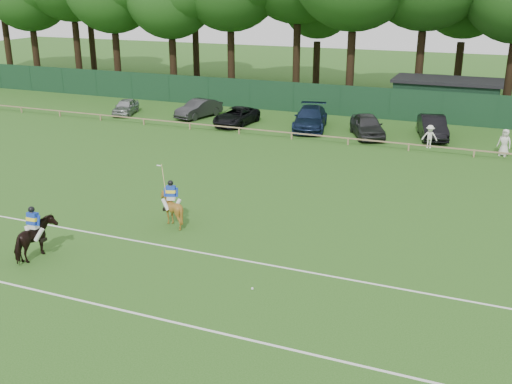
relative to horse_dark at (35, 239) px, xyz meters
The scene contains 19 objects.
ground 7.17m from the horse_dark, 33.07° to the left, with size 160.00×160.00×0.00m, color #1E4C14.
horse_dark is the anchor object (origin of this frame).
horse_chestnut 5.96m from the horse_dark, 57.77° to the left, with size 1.22×1.37×1.51m, color brown.
sedan_silver 27.69m from the horse_dark, 116.92° to the left, with size 1.48×3.67×1.25m, color #9FA1A4.
sedan_grey 26.66m from the horse_dark, 103.83° to the left, with size 1.51×4.34×1.43m, color #292A2C.
suv_black 24.73m from the horse_dark, 95.73° to the left, with size 2.16×4.69×1.30m, color black.
sedan_navy 25.58m from the horse_dark, 82.80° to the left, with size 2.27×5.58×1.62m, color #13213E.
hatch_grey 25.80m from the horse_dark, 72.80° to the left, with size 1.87×4.65×1.59m, color #2C2D2F.
estate_black 28.58m from the horse_dark, 65.32° to the left, with size 1.65×4.73×1.56m, color black.
spectator_left 26.12m from the horse_dark, 62.44° to the left, with size 0.99×0.57×1.53m, color silver.
spectator_right 28.35m from the horse_dark, 54.04° to the left, with size 0.84×0.54×1.71m, color silver.
rider_dark 0.72m from the horse_dark, 88.26° to the right, with size 0.94×0.38×1.41m.
rider_chestnut 5.99m from the horse_dark, 57.70° to the left, with size 0.98×0.55×2.05m.
polo_ball 8.90m from the horse_dark, ahead, with size 0.09×0.09×0.09m, color silver.
pitch_lines 6.04m from the horse_dark, ahead, with size 60.00×5.10×0.01m.
pitch_rail 22.69m from the horse_dark, 74.73° to the left, with size 62.10×0.10×0.50m.
perimeter_fence 31.47m from the horse_dark, 79.05° to the left, with size 92.08×0.08×2.50m.
utility_shed 35.95m from the horse_dark, 70.54° to the left, with size 8.40×4.40×3.04m.
tree_row 39.71m from the horse_dark, 78.41° to the left, with size 96.00×12.00×21.00m, color #26561C, non-canonical shape.
Camera 1 is at (10.15, -20.39, 10.20)m, focal length 42.00 mm.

